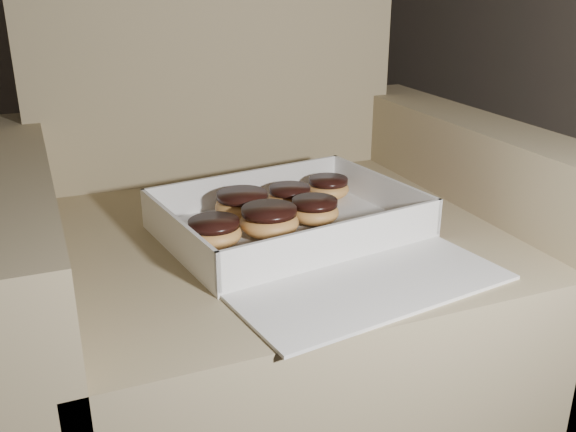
# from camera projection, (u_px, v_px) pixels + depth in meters

# --- Properties ---
(armchair) EXTENTS (0.89, 0.75, 0.93)m
(armchair) POSITION_uv_depth(u_px,v_px,m) (263.00, 278.00, 1.13)
(armchair) COLOR tan
(armchair) RESTS_ON floor
(bakery_box) EXTENTS (0.43, 0.49, 0.06)m
(bakery_box) POSITION_uv_depth(u_px,v_px,m) (303.00, 233.00, 0.97)
(bakery_box) COLOR silver
(bakery_box) RESTS_ON armchair
(donut_a) EXTENTS (0.08, 0.08, 0.04)m
(donut_a) POSITION_uv_depth(u_px,v_px,m) (315.00, 210.00, 1.02)
(donut_a) COLOR #E29D4F
(donut_a) RESTS_ON bakery_box
(donut_b) EXTENTS (0.07, 0.07, 0.04)m
(donut_b) POSITION_uv_depth(u_px,v_px,m) (290.00, 197.00, 1.08)
(donut_b) COLOR #E29D4F
(donut_b) RESTS_ON bakery_box
(donut_c) EXTENTS (0.09, 0.09, 0.04)m
(donut_c) POSITION_uv_depth(u_px,v_px,m) (242.00, 205.00, 1.03)
(donut_c) COLOR #E29D4F
(donut_c) RESTS_ON bakery_box
(donut_d) EXTENTS (0.09, 0.09, 0.05)m
(donut_d) POSITION_uv_depth(u_px,v_px,m) (269.00, 221.00, 0.97)
(donut_d) COLOR #E29D4F
(donut_d) RESTS_ON bakery_box
(donut_e) EXTENTS (0.08, 0.08, 0.04)m
(donut_e) POSITION_uv_depth(u_px,v_px,m) (214.00, 232.00, 0.93)
(donut_e) COLOR #E29D4F
(donut_e) RESTS_ON bakery_box
(donut_f) EXTENTS (0.07, 0.07, 0.04)m
(donut_f) POSITION_uv_depth(u_px,v_px,m) (328.00, 188.00, 1.12)
(donut_f) COLOR #E29D4F
(donut_f) RESTS_ON bakery_box
(crumb_a) EXTENTS (0.01, 0.01, 0.00)m
(crumb_a) POSITION_uv_depth(u_px,v_px,m) (295.00, 239.00, 0.96)
(crumb_a) COLOR black
(crumb_a) RESTS_ON bakery_box
(crumb_b) EXTENTS (0.01, 0.01, 0.00)m
(crumb_b) POSITION_uv_depth(u_px,v_px,m) (220.00, 245.00, 0.93)
(crumb_b) COLOR black
(crumb_b) RESTS_ON bakery_box
(crumb_c) EXTENTS (0.01, 0.01, 0.00)m
(crumb_c) POSITION_uv_depth(u_px,v_px,m) (325.00, 250.00, 0.92)
(crumb_c) COLOR black
(crumb_c) RESTS_ON bakery_box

